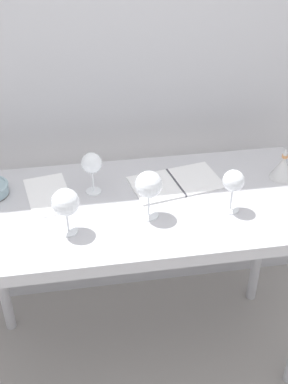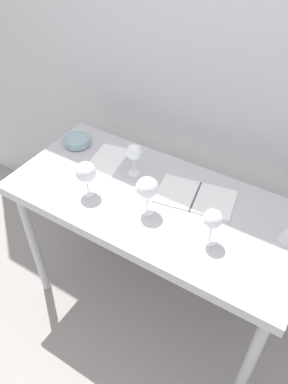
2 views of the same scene
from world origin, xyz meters
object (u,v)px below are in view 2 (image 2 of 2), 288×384
wine_glass_near_right (213,220)px  tasting_bowl (77,141)px  open_notebook (196,197)px  wine_glass_near_left (86,173)px  wine_glass_near_center (147,188)px  wine_glass_far_left (134,153)px  tasting_sheet_upper (106,161)px

wine_glass_near_right → tasting_bowl: 0.93m
wine_glass_near_right → open_notebook: wine_glass_near_right is taller
wine_glass_near_left → wine_glass_near_right: (0.60, 0.03, 0.00)m
open_notebook → wine_glass_near_center: bearing=-137.7°
open_notebook → tasting_bowl: size_ratio=2.73×
tasting_bowl → wine_glass_near_center: bearing=-21.5°
wine_glass_far_left → open_notebook: bearing=0.9°
wine_glass_near_left → wine_glass_near_right: 0.60m
wine_glass_near_center → tasting_sheet_upper: bearing=152.2°
wine_glass_near_left → wine_glass_far_left: 0.26m
wine_glass_near_center → open_notebook: (0.15, 0.19, -0.13)m
wine_glass_near_right → tasting_sheet_upper: 0.71m
tasting_sheet_upper → open_notebook: bearing=-10.0°
wine_glass_near_center → open_notebook: wine_glass_near_center is taller
wine_glass_near_center → wine_glass_far_left: 0.27m
tasting_sheet_upper → tasting_bowl: (-0.22, 0.04, 0.02)m
wine_glass_near_right → tasting_sheet_upper: (-0.67, 0.20, -0.12)m
wine_glass_far_left → tasting_sheet_upper: bearing=178.5°
wine_glass_near_left → wine_glass_near_right: size_ratio=1.04×
wine_glass_near_right → wine_glass_far_left: (-0.50, 0.20, 0.00)m
wine_glass_near_left → wine_glass_far_left: bearing=65.5°
wine_glass_near_right → open_notebook: 0.29m
wine_glass_near_left → open_notebook: size_ratio=0.45×
open_notebook → tasting_sheet_upper: 0.51m
wine_glass_near_right → wine_glass_near_center: wine_glass_near_center is taller
wine_glass_near_left → wine_glass_near_center: (0.29, 0.05, 0.01)m
tasting_sheet_upper → wine_glass_near_left: bearing=-83.9°
wine_glass_near_right → wine_glass_near_center: 0.31m
wine_glass_near_center → tasting_bowl: (-0.58, 0.23, -0.11)m
wine_glass_near_left → tasting_bowl: 0.41m
wine_glass_near_right → wine_glass_near_center: bearing=177.6°
wine_glass_near_center → wine_glass_far_left: bearing=135.2°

